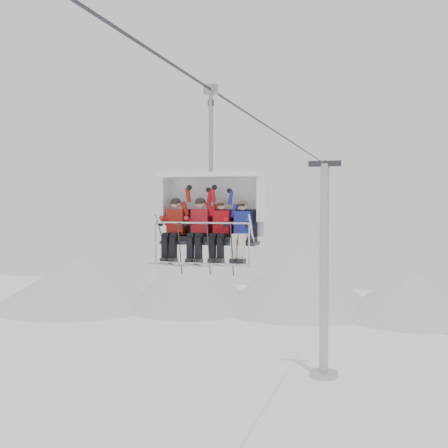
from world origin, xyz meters
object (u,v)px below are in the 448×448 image
(chairlift_carrier, at_px, (213,207))
(skier_center_right, at_px, (221,229))
(skier_center_left, at_px, (199,228))
(skier_far_right, at_px, (242,229))
(lift_tower_right, at_px, (324,285))
(skier_far_left, at_px, (174,227))

(chairlift_carrier, bearing_deg, skier_center_right, -47.25)
(skier_center_left, height_order, skier_far_right, skier_center_left)
(lift_tower_right, distance_m, skier_center_right, 23.65)
(skier_far_right, bearing_deg, skier_center_right, 179.73)
(skier_far_left, bearing_deg, skier_far_right, -0.31)
(skier_center_left, bearing_deg, skier_far_right, -0.50)
(lift_tower_right, distance_m, skier_far_right, 23.66)
(chairlift_carrier, relative_size, skier_far_right, 2.36)
(lift_tower_right, xyz_separation_m, skier_center_left, (-0.22, -23.23, 4.42))
(lift_tower_right, relative_size, skier_far_right, 7.99)
(lift_tower_right, xyz_separation_m, chairlift_carrier, (0.00, -22.92, 4.88))
(lift_tower_right, distance_m, skier_center_left, 23.65)
(chairlift_carrier, relative_size, skier_center_left, 2.36)
(skier_far_left, height_order, skier_center_left, same)
(chairlift_carrier, xyz_separation_m, skier_center_left, (-0.22, -0.30, -0.46))
(skier_far_left, bearing_deg, skier_center_left, 0.00)
(lift_tower_right, relative_size, chairlift_carrier, 3.38)
(skier_far_left, distance_m, skier_far_right, 1.58)
(skier_center_right, distance_m, skier_far_right, 0.48)
(chairlift_carrier, bearing_deg, skier_center_left, -125.80)
(lift_tower_right, height_order, skier_far_left, lift_tower_right)
(skier_far_right, bearing_deg, skier_far_left, 179.69)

